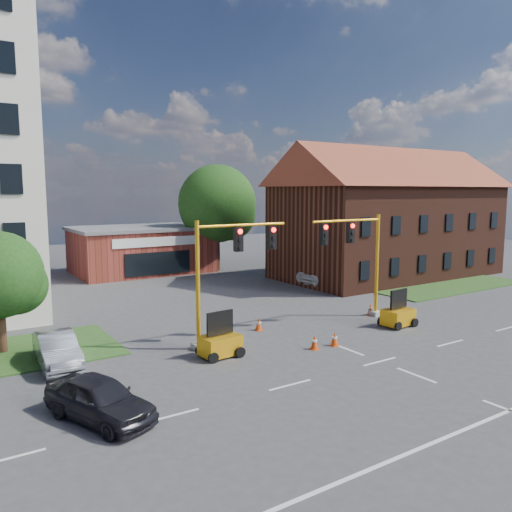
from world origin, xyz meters
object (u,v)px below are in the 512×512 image
at_px(trailer_east, 398,315).
at_px(pickup_white, 332,275).
at_px(signal_mast_west, 228,266).
at_px(signal_mast_east, 357,254).
at_px(sedan_dark, 99,399).
at_px(trailer_west, 220,343).

xyz_separation_m(trailer_east, pickup_white, (5.41, 11.62, 0.20)).
xyz_separation_m(signal_mast_west, pickup_white, (15.06, 9.25, -3.09)).
bearing_deg(signal_mast_east, sedan_dark, -163.24).
relative_size(trailer_east, sedan_dark, 0.46).
bearing_deg(signal_mast_east, signal_mast_west, 180.00).
bearing_deg(signal_mast_east, pickup_white, 55.56).
distance_m(signal_mast_east, sedan_dark, 17.50).
height_order(pickup_white, sedan_dark, pickup_white).
relative_size(signal_mast_east, pickup_white, 1.04).
bearing_deg(sedan_dark, trailer_west, 6.28).
xyz_separation_m(pickup_white, sedan_dark, (-22.82, -14.22, -0.09)).
bearing_deg(signal_mast_west, pickup_white, 31.57).
distance_m(trailer_west, sedan_dark, 7.34).
xyz_separation_m(signal_mast_west, sedan_dark, (-7.76, -4.96, -3.18)).
relative_size(signal_mast_west, trailer_west, 3.05).
height_order(signal_mast_west, signal_mast_east, same).
height_order(signal_mast_west, sedan_dark, signal_mast_west).
relative_size(signal_mast_west, pickup_white, 1.04).
bearing_deg(signal_mast_west, trailer_west, -130.83).
height_order(signal_mast_east, trailer_east, signal_mast_east).
relative_size(signal_mast_east, trailer_west, 3.05).
bearing_deg(trailer_east, pickup_white, 60.14).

